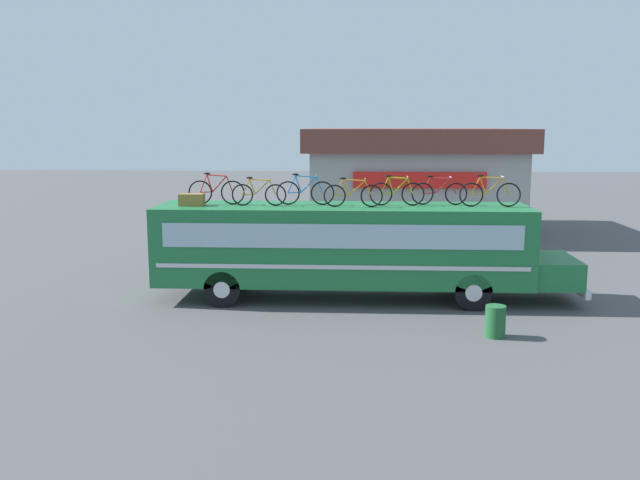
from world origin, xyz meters
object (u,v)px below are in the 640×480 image
at_px(rooftop_bicycle_1, 216,191).
at_px(trash_bin, 495,321).
at_px(rooftop_bicycle_5, 397,193).
at_px(rooftop_bicycle_6, 439,193).
at_px(rooftop_bicycle_3, 305,192).
at_px(luggage_bag_1, 192,200).
at_px(rooftop_bicycle_4, 353,195).
at_px(rooftop_bicycle_2, 259,194).
at_px(rooftop_bicycle_7, 490,193).
at_px(bus, 350,245).

height_order(rooftop_bicycle_1, trash_bin, rooftop_bicycle_1).
relative_size(rooftop_bicycle_5, rooftop_bicycle_6, 0.98).
bearing_deg(trash_bin, rooftop_bicycle_3, 142.89).
xyz_separation_m(luggage_bag_1, rooftop_bicycle_1, (0.67, 0.37, 0.22)).
bearing_deg(rooftop_bicycle_4, rooftop_bicycle_5, 18.75).
distance_m(rooftop_bicycle_2, trash_bin, 7.86).
xyz_separation_m(rooftop_bicycle_1, rooftop_bicycle_3, (2.70, 0.05, -0.01)).
xyz_separation_m(rooftop_bicycle_4, rooftop_bicycle_7, (4.04, 0.28, 0.03)).
height_order(bus, rooftop_bicycle_4, rooftop_bicycle_4).
distance_m(bus, rooftop_bicycle_3, 2.12).
bearing_deg(trash_bin, rooftop_bicycle_7, 83.21).
xyz_separation_m(rooftop_bicycle_4, rooftop_bicycle_5, (1.31, 0.45, 0.01)).
bearing_deg(rooftop_bicycle_4, rooftop_bicycle_7, 3.90).
distance_m(luggage_bag_1, rooftop_bicycle_4, 4.83).
xyz_separation_m(rooftop_bicycle_2, trash_bin, (6.43, -3.53, -2.83)).
bearing_deg(rooftop_bicycle_4, luggage_bag_1, 179.20).
xyz_separation_m(luggage_bag_1, rooftop_bicycle_2, (2.01, 0.12, 0.18)).
relative_size(rooftop_bicycle_2, rooftop_bicycle_3, 0.93).
height_order(bus, rooftop_bicycle_1, rooftop_bicycle_1).
xyz_separation_m(rooftop_bicycle_3, rooftop_bicycle_4, (1.45, -0.48, -0.03)).
relative_size(luggage_bag_1, rooftop_bicycle_1, 0.42).
xyz_separation_m(bus, rooftop_bicycle_1, (-4.08, 0.12, 1.61)).
distance_m(rooftop_bicycle_3, rooftop_bicycle_5, 2.76).
height_order(luggage_bag_1, trash_bin, luggage_bag_1).
relative_size(bus, rooftop_bicycle_1, 7.32).
relative_size(rooftop_bicycle_5, trash_bin, 2.05).
height_order(luggage_bag_1, rooftop_bicycle_2, rooftop_bicycle_2).
bearing_deg(rooftop_bicycle_2, rooftop_bicycle_7, 0.74).
relative_size(rooftop_bicycle_2, rooftop_bicycle_5, 1.00).
bearing_deg(rooftop_bicycle_4, bus, 104.28).
height_order(bus, rooftop_bicycle_3, rooftop_bicycle_3).
bearing_deg(rooftop_bicycle_1, rooftop_bicycle_3, 1.04).
xyz_separation_m(rooftop_bicycle_3, trash_bin, (5.06, -3.83, -2.86)).
xyz_separation_m(rooftop_bicycle_3, rooftop_bicycle_7, (5.49, -0.21, -0.00)).
bearing_deg(rooftop_bicycle_7, rooftop_bicycle_5, 176.43).
xyz_separation_m(luggage_bag_1, rooftop_bicycle_3, (3.38, 0.41, 0.22)).
xyz_separation_m(rooftop_bicycle_6, trash_bin, (1.00, -4.05, -2.84)).
xyz_separation_m(rooftop_bicycle_1, rooftop_bicycle_4, (4.16, -0.43, -0.03)).
bearing_deg(bus, rooftop_bicycle_3, 173.02).
distance_m(rooftop_bicycle_1, rooftop_bicycle_4, 4.18).
bearing_deg(rooftop_bicycle_3, bus, -6.98).
relative_size(rooftop_bicycle_1, rooftop_bicycle_2, 1.05).
xyz_separation_m(luggage_bag_1, trash_bin, (8.44, -3.41, -2.65)).
bearing_deg(rooftop_bicycle_2, trash_bin, -28.78).
xyz_separation_m(rooftop_bicycle_2, rooftop_bicycle_4, (2.82, -0.19, 0.01)).
distance_m(bus, rooftop_bicycle_2, 3.16).
distance_m(luggage_bag_1, rooftop_bicycle_3, 3.41).
distance_m(rooftop_bicycle_1, rooftop_bicycle_2, 1.36).
relative_size(rooftop_bicycle_3, trash_bin, 2.19).
distance_m(rooftop_bicycle_1, rooftop_bicycle_7, 8.20).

